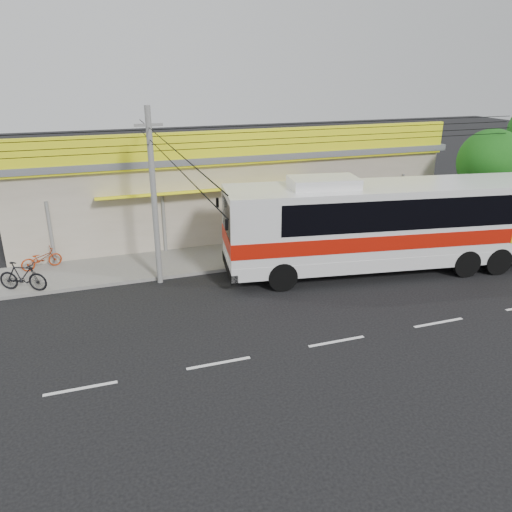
% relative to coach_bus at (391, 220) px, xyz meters
% --- Properties ---
extents(ground, '(120.00, 120.00, 0.00)m').
position_rel_coach_bus_xyz_m(ground, '(-4.95, -2.37, -2.28)').
color(ground, black).
rests_on(ground, ground).
extents(sidewalk, '(30.00, 3.20, 0.15)m').
position_rel_coach_bus_xyz_m(sidewalk, '(-4.95, 3.63, -2.20)').
color(sidewalk, slate).
rests_on(sidewalk, ground).
extents(lane_markings, '(50.00, 0.12, 0.01)m').
position_rel_coach_bus_xyz_m(lane_markings, '(-4.95, -4.87, -2.28)').
color(lane_markings, silver).
rests_on(lane_markings, ground).
extents(storefront_building, '(22.60, 9.20, 5.70)m').
position_rel_coach_bus_xyz_m(storefront_building, '(-4.95, 9.17, 0.02)').
color(storefront_building, '#A89D88').
rests_on(storefront_building, ground).
extents(coach_bus, '(14.08, 4.91, 4.26)m').
position_rel_coach_bus_xyz_m(coach_bus, '(0.00, 0.00, 0.00)').
color(coach_bus, silver).
rests_on(coach_bus, ground).
extents(motorbike_red, '(1.82, 1.11, 0.90)m').
position_rel_coach_bus_xyz_m(motorbike_red, '(-14.44, 4.63, -1.68)').
color(motorbike_red, '#982B0B').
rests_on(motorbike_red, sidewalk).
extents(motorbike_dark, '(2.02, 1.35, 1.19)m').
position_rel_coach_bus_xyz_m(motorbike_dark, '(-14.98, 2.41, -1.53)').
color(motorbike_dark, black).
rests_on(motorbike_dark, sidewalk).
extents(utility_pole, '(34.00, 14.00, 7.12)m').
position_rel_coach_bus_xyz_m(utility_pole, '(-9.72, 1.83, 3.60)').
color(utility_pole, slate).
rests_on(utility_pole, ground).
extents(tree_near, '(3.35, 3.35, 5.56)m').
position_rel_coach_bus_xyz_m(tree_near, '(7.51, 2.59, 1.48)').
color(tree_near, '#311E13').
rests_on(tree_near, ground).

